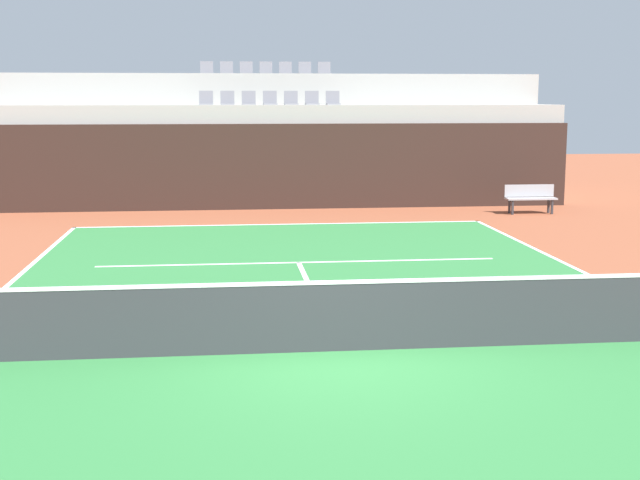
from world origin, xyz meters
name	(u,v)px	position (x,y,z in m)	size (l,w,h in m)	color
ground_plane	(339,352)	(0.00, 0.00, 0.00)	(80.00, 80.00, 0.00)	brown
court_surface	(339,351)	(0.00, 0.00, 0.01)	(11.00, 24.00, 0.01)	#2D7238
baseline_far	(281,224)	(0.00, 11.95, 0.01)	(11.00, 0.10, 0.00)	white
service_line_far	(299,262)	(0.00, 6.40, 0.01)	(8.26, 0.10, 0.00)	white
centre_service_line	(315,297)	(0.00, 3.20, 0.01)	(0.10, 6.40, 0.00)	white
back_wall	(273,167)	(0.00, 15.42, 1.30)	(18.53, 0.30, 2.60)	black
stands_tier_lower	(271,155)	(0.00, 16.77, 1.58)	(18.53, 2.40, 3.17)	#9E9E99
stands_tier_upper	(267,136)	(0.00, 19.17, 2.09)	(18.53, 2.40, 4.18)	#9E9E99
seating_row_lower	(270,101)	(0.00, 16.86, 3.29)	(4.50, 0.44, 0.44)	slate
seating_row_upper	(266,71)	(0.00, 19.26, 4.31)	(4.50, 0.44, 0.44)	slate
tennis_net	(340,315)	(0.00, 0.00, 0.51)	(11.08, 0.08, 1.07)	black
player_bench	(530,196)	(7.48, 13.45, 0.51)	(1.50, 0.40, 0.85)	#99999E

